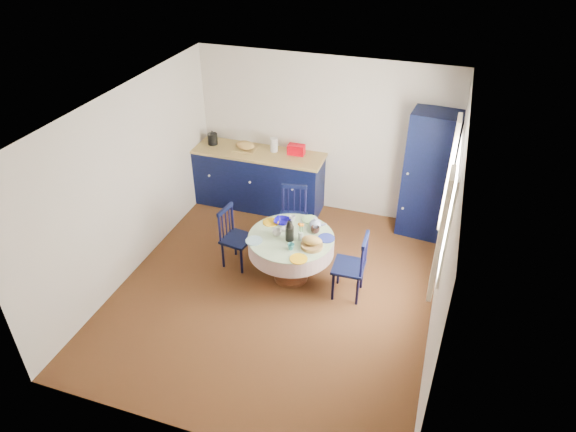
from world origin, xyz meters
name	(u,v)px	position (x,y,z in m)	size (l,w,h in m)	color
floor	(275,289)	(0.00, 0.00, 0.00)	(4.50, 4.50, 0.00)	black
ceiling	(272,110)	(0.00, 0.00, 2.50)	(4.50, 4.50, 0.00)	white
wall_back	(323,136)	(0.00, 2.25, 1.25)	(4.00, 0.02, 2.50)	beige
wall_left	(129,184)	(-2.00, 0.00, 1.25)	(0.02, 4.50, 2.50)	beige
wall_right	(446,240)	(2.00, 0.00, 1.25)	(0.02, 4.50, 2.50)	beige
window	(448,204)	(1.95, 0.30, 1.52)	(0.10, 1.74, 1.45)	white
kitchen_counter	(257,178)	(-1.00, 1.96, 0.50)	(2.19, 0.68, 1.22)	black
pantry_cabinet	(428,176)	(1.66, 2.00, 0.97)	(0.72, 0.55, 1.94)	black
dining_table	(292,244)	(0.13, 0.30, 0.56)	(1.13, 1.13, 0.96)	brown
chair_left	(235,237)	(-0.72, 0.37, 0.45)	(0.43, 0.44, 0.88)	black
chair_far	(293,216)	(-0.11, 1.11, 0.46)	(0.47, 0.45, 0.90)	black
chair_right	(352,266)	(0.95, 0.22, 0.47)	(0.40, 0.42, 0.92)	black
mug_a	(277,233)	(-0.07, 0.27, 0.72)	(0.11, 0.11, 0.09)	silver
mug_b	(291,247)	(0.20, 0.04, 0.72)	(0.09, 0.09, 0.08)	#2B6C6E
mug_c	(315,230)	(0.39, 0.49, 0.72)	(0.12, 0.12, 0.09)	black
mug_d	(292,219)	(0.02, 0.65, 0.72)	(0.09, 0.09, 0.08)	silver
cobalt_bowl	(282,221)	(-0.09, 0.57, 0.71)	(0.22, 0.22, 0.05)	#09037E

